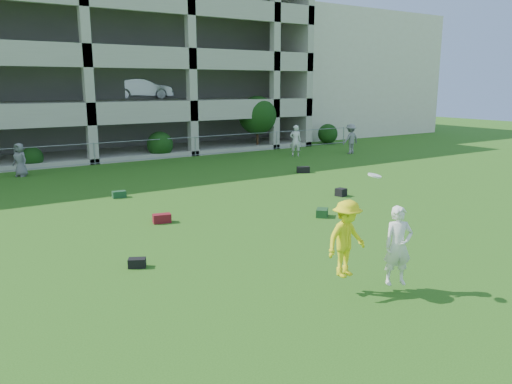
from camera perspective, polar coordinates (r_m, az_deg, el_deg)
ground at (r=11.59m, az=8.66°, el=-9.38°), size 100.00×100.00×0.00m
stucco_building at (r=47.01m, az=7.09°, el=13.04°), size 16.00×14.00×10.00m
bystander_c at (r=25.79m, az=-25.37°, el=3.34°), size 0.85×0.91×1.57m
bystander_e at (r=30.04m, az=4.53°, el=5.86°), size 0.82×0.75×1.87m
bystander_f at (r=31.69m, az=10.76°, el=5.99°), size 1.23×0.75×1.84m
bag_red_a at (r=15.86m, az=-10.71°, el=-2.97°), size 0.60×0.41×0.28m
bag_black_b at (r=12.21m, az=-13.44°, el=-7.88°), size 0.47×0.41×0.22m
bag_green_c at (r=16.44m, az=7.57°, el=-2.36°), size 0.60×0.60×0.26m
crate_d at (r=19.57m, az=9.68°, el=-0.02°), size 0.41×0.41×0.30m
bag_black_e at (r=24.50m, az=5.41°, el=2.55°), size 0.67×0.53×0.30m
bag_green_g at (r=19.74m, az=-15.38°, el=-0.26°), size 0.53×0.35×0.25m
frisbee_contest at (r=10.41m, az=11.99°, el=-5.45°), size 1.88×1.14×2.38m
parking_garage at (r=36.44m, az=-22.35°, el=14.12°), size 30.00×14.00×12.00m
fence at (r=28.16m, az=-17.99°, el=4.22°), size 36.06×0.06×1.20m
shrub_row at (r=30.23m, az=-10.01°, el=6.85°), size 34.38×2.52×3.50m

